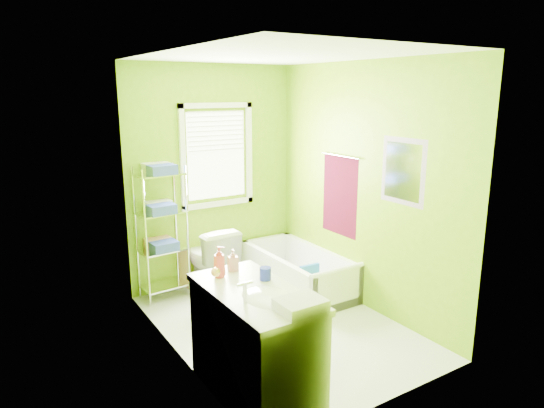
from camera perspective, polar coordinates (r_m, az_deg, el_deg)
ground at (r=5.01m, az=0.85°, el=-14.11°), size 2.90×2.90×0.00m
room_envelope at (r=4.51m, az=0.91°, el=3.62°), size 2.14×2.94×2.62m
window at (r=5.75m, az=-6.51°, el=6.32°), size 0.92×0.05×1.22m
door at (r=3.32m, az=-4.77°, el=-9.85°), size 0.09×0.80×2.00m
right_wall_decor at (r=5.17m, az=10.68°, el=2.09°), size 0.04×1.48×1.17m
bathtub at (r=5.78m, az=3.24°, el=-8.56°), size 0.70×1.49×0.48m
toilet at (r=5.68m, az=-7.34°, el=-6.42°), size 0.46×0.79×0.80m
vanity at (r=3.80m, az=-1.94°, el=-15.74°), size 0.59×1.15×1.12m
wire_shelf_unit at (r=5.47m, az=-12.84°, el=-1.60°), size 0.53×0.43×1.53m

